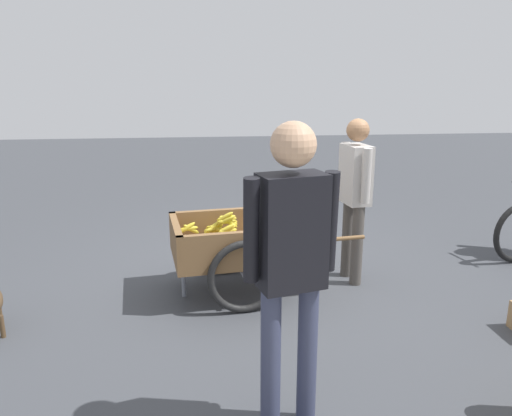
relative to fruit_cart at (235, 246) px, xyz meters
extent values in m
plane|color=#3D3F44|center=(-0.35, -0.25, -0.44)|extent=(24.00, 24.00, 0.00)
cube|color=brown|center=(0.00, 0.00, -0.04)|extent=(1.19, 0.93, 0.10)
cube|color=brown|center=(0.52, 0.07, 0.13)|extent=(0.16, 0.80, 0.24)
cube|color=brown|center=(-0.51, -0.06, 0.13)|extent=(0.16, 0.80, 0.24)
cube|color=brown|center=(-0.04, 0.37, 0.13)|extent=(1.10, 0.20, 0.24)
cube|color=brown|center=(0.05, -0.36, 0.13)|extent=(1.10, 0.20, 0.24)
torus|color=black|center=(-0.05, 0.44, -0.12)|extent=(0.64, 0.14, 0.64)
torus|color=black|center=(0.06, -0.43, -0.12)|extent=(0.64, 0.14, 0.64)
cylinder|color=gray|center=(0.00, 0.00, -0.12)|extent=(0.15, 0.88, 0.04)
cylinder|color=brown|center=(-0.86, 0.24, 0.11)|extent=(0.55, 0.10, 0.04)
cylinder|color=brown|center=(-0.78, -0.44, 0.11)|extent=(0.55, 0.10, 0.04)
cylinder|color=gray|center=(0.47, 0.06, -0.26)|extent=(0.04, 0.04, 0.35)
ellipsoid|color=gold|center=(-0.33, 0.20, 0.11)|extent=(0.18, 0.10, 0.13)
ellipsoid|color=gold|center=(-0.32, 0.20, 0.12)|extent=(0.19, 0.06, 0.09)
ellipsoid|color=gold|center=(-0.31, 0.21, 0.13)|extent=(0.19, 0.09, 0.05)
ellipsoid|color=gold|center=(-0.30, 0.22, 0.14)|extent=(0.19, 0.07, 0.10)
ellipsoid|color=gold|center=(-0.29, 0.22, 0.15)|extent=(0.18, 0.13, 0.13)
ellipsoid|color=gold|center=(0.04, -0.13, 0.09)|extent=(0.18, 0.08, 0.13)
ellipsoid|color=gold|center=(0.05, -0.12, 0.10)|extent=(0.19, 0.08, 0.09)
ellipsoid|color=gold|center=(0.05, -0.12, 0.11)|extent=(0.19, 0.10, 0.05)
ellipsoid|color=gold|center=(0.07, -0.11, 0.12)|extent=(0.19, 0.10, 0.11)
ellipsoid|color=gold|center=(0.07, -0.10, 0.13)|extent=(0.18, 0.06, 0.13)
ellipsoid|color=gold|center=(0.04, -0.19, 0.19)|extent=(0.18, 0.07, 0.13)
ellipsoid|color=gold|center=(0.04, -0.19, 0.20)|extent=(0.19, 0.07, 0.11)
ellipsoid|color=gold|center=(0.06, -0.18, 0.21)|extent=(0.18, 0.06, 0.05)
ellipsoid|color=gold|center=(0.06, -0.17, 0.22)|extent=(0.19, 0.08, 0.09)
ellipsoid|color=gold|center=(0.08, -0.16, 0.23)|extent=(0.18, 0.09, 0.14)
ellipsoid|color=gold|center=(-0.28, 0.19, 0.08)|extent=(0.18, 0.06, 0.15)
ellipsoid|color=gold|center=(-0.27, 0.20, 0.09)|extent=(0.19, 0.05, 0.10)
ellipsoid|color=gold|center=(-0.25, 0.21, 0.10)|extent=(0.19, 0.08, 0.05)
ellipsoid|color=gold|center=(-0.24, 0.22, 0.11)|extent=(0.19, 0.08, 0.10)
ellipsoid|color=gold|center=(-0.23, 0.22, 0.12)|extent=(0.17, 0.06, 0.15)
ellipsoid|color=gold|center=(0.16, -0.25, 0.06)|extent=(0.18, 0.06, 0.13)
ellipsoid|color=gold|center=(0.17, -0.24, 0.07)|extent=(0.19, 0.09, 0.11)
ellipsoid|color=gold|center=(0.18, -0.23, 0.08)|extent=(0.19, 0.09, 0.05)
ellipsoid|color=gold|center=(0.19, -0.23, 0.09)|extent=(0.19, 0.09, 0.10)
ellipsoid|color=gold|center=(0.20, -0.22, 0.10)|extent=(0.18, 0.08, 0.13)
ellipsoid|color=gold|center=(0.39, -0.24, 0.10)|extent=(0.18, 0.11, 0.14)
ellipsoid|color=gold|center=(0.41, -0.23, 0.11)|extent=(0.19, 0.10, 0.05)
ellipsoid|color=gold|center=(0.43, -0.22, 0.12)|extent=(0.19, 0.10, 0.13)
ellipsoid|color=gold|center=(0.04, -0.17, 0.18)|extent=(0.18, 0.06, 0.14)
ellipsoid|color=gold|center=(0.06, -0.16, 0.19)|extent=(0.19, 0.09, 0.05)
ellipsoid|color=gold|center=(0.08, -0.16, 0.20)|extent=(0.19, 0.09, 0.13)
ellipsoid|color=gold|center=(0.37, 0.33, 0.14)|extent=(0.19, 0.10, 0.13)
ellipsoid|color=gold|center=(0.38, 0.34, 0.15)|extent=(0.19, 0.11, 0.05)
ellipsoid|color=gold|center=(0.41, 0.35, 0.16)|extent=(0.17, 0.12, 0.15)
ellipsoid|color=gold|center=(0.15, -0.21, 0.10)|extent=(0.18, 0.11, 0.14)
ellipsoid|color=gold|center=(0.16, -0.20, 0.11)|extent=(0.19, 0.08, 0.08)
ellipsoid|color=gold|center=(0.17, -0.19, 0.12)|extent=(0.19, 0.13, 0.09)
ellipsoid|color=gold|center=(0.19, -0.19, 0.13)|extent=(0.18, 0.10, 0.14)
cylinder|color=#4C4742|center=(-1.15, -0.03, -0.05)|extent=(0.11, 0.11, 0.77)
cylinder|color=#4C4742|center=(-1.13, -0.25, -0.05)|extent=(0.11, 0.11, 0.77)
cube|color=#B7B2AD|center=(-1.14, -0.14, 0.61)|extent=(0.24, 0.36, 0.55)
sphere|color=#9E704C|center=(-1.14, -0.14, 1.02)|extent=(0.21, 0.21, 0.21)
cylinder|color=#B7B2AD|center=(-1.17, 0.08, 0.64)|extent=(0.08, 0.09, 0.49)
cylinder|color=#B7B2AD|center=(-1.11, -0.36, 0.64)|extent=(0.08, 0.17, 0.50)
cylinder|color=#4C3823|center=(1.92, 0.40, -0.35)|extent=(0.04, 0.04, 0.18)
cylinder|color=#4C3823|center=(1.82, 0.64, -0.35)|extent=(0.04, 0.04, 0.18)
cylinder|color=#333851|center=(-0.05, 1.88, -0.01)|extent=(0.11, 0.11, 0.85)
cylinder|color=#333851|center=(-0.27, 1.83, -0.01)|extent=(0.11, 0.11, 0.85)
cube|color=black|center=(-0.16, 1.86, 0.72)|extent=(0.38, 0.28, 0.60)
sphere|color=tan|center=(-0.16, 1.86, 1.16)|extent=(0.23, 0.23, 0.23)
cylinder|color=black|center=(0.05, 1.91, 0.75)|extent=(0.08, 0.12, 0.55)
cylinder|color=black|center=(-0.37, 1.80, 0.75)|extent=(0.08, 0.11, 0.55)
camera|label=1|loc=(0.30, 4.23, 1.48)|focal=34.73mm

